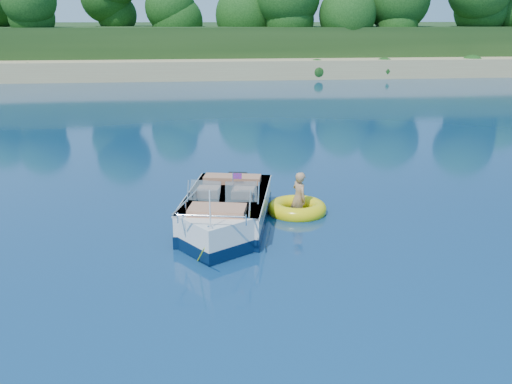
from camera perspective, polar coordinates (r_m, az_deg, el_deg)
ground at (r=12.30m, az=-0.74°, el=-5.86°), size 160.00×160.00×0.00m
shoreline at (r=75.15m, az=-5.88°, el=14.07°), size 170.00×59.00×6.00m
treeline at (r=52.31m, az=-5.55°, el=17.82°), size 150.00×7.12×8.19m
motorboat at (r=13.46m, az=-3.08°, el=-2.27°), size 2.57×5.20×1.75m
tow_tube at (r=14.62m, az=4.12°, el=-1.69°), size 1.69×1.69×0.40m
boy at (r=14.69m, az=4.22°, el=-2.02°), size 0.61×0.83×1.49m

